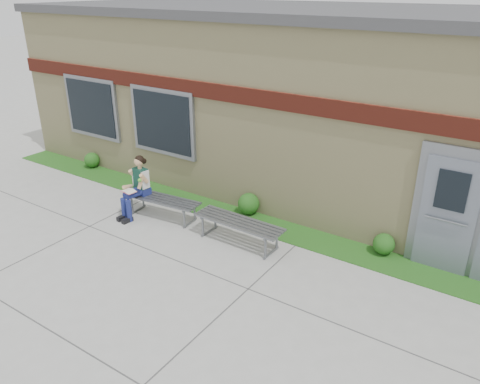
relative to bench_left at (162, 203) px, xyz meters
The scene contains 9 objects.
ground 2.64m from the bench_left, 40.42° to the right, with size 80.00×80.00×0.00m, color #9E9E99.
grass_strip 2.21m from the bench_left, 24.49° to the left, with size 16.00×0.80×0.02m, color #124613.
school_building 5.05m from the bench_left, 65.16° to the left, with size 16.20×6.22×4.20m.
bench_left is the anchor object (origin of this frame).
bench_right 2.00m from the bench_left, ahead, with size 1.87×0.55×0.48m.
girl 0.67m from the bench_left, 159.18° to the right, with size 0.48×0.83×1.35m.
shrub_west 3.85m from the bench_left, 162.54° to the left, with size 0.42×0.42×0.42m, color #124613.
shrub_mid 1.88m from the bench_left, 37.88° to the left, with size 0.48×0.48×0.48m, color #124613.
shrub_east 4.66m from the bench_left, 14.36° to the left, with size 0.41×0.41×0.41m, color #124613.
Camera 1 is at (4.50, -5.00, 4.72)m, focal length 35.00 mm.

